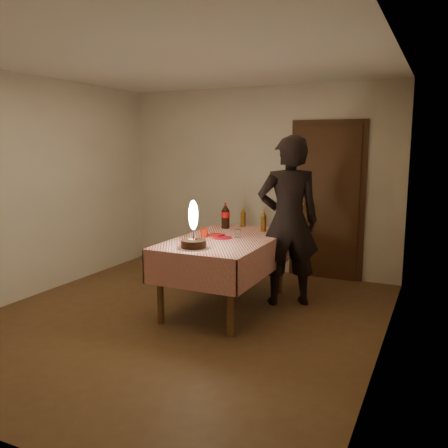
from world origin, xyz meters
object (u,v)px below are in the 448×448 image
(birthday_cake, at_px, (193,235))
(amber_bottle_right, at_px, (263,222))
(amber_bottle_left, at_px, (243,217))
(red_cup, at_px, (204,233))
(clear_cup, at_px, (238,233))
(dining_table, at_px, (226,247))
(cola_bottle, at_px, (226,216))
(photographer, at_px, (288,221))
(red_plate, at_px, (223,238))

(birthday_cake, height_order, amber_bottle_right, birthday_cake)
(birthday_cake, xyz_separation_m, amber_bottle_left, (-0.03, 1.35, -0.01))
(red_cup, xyz_separation_m, clear_cup, (0.34, 0.15, -0.01))
(dining_table, height_order, amber_bottle_left, amber_bottle_left)
(dining_table, xyz_separation_m, clear_cup, (0.10, 0.09, 0.15))
(clear_cup, bearing_deg, red_cup, -155.89)
(birthday_cake, distance_m, cola_bottle, 1.18)
(photographer, bearing_deg, red_plate, -146.03)
(dining_table, xyz_separation_m, amber_bottle_left, (-0.11, 0.75, 0.22))
(red_cup, relative_size, amber_bottle_right, 0.39)
(red_cup, distance_m, amber_bottle_left, 0.82)
(red_plate, xyz_separation_m, amber_bottle_right, (0.26, 0.58, 0.11))
(red_plate, xyz_separation_m, red_cup, (-0.20, -0.04, 0.05))
(photographer, bearing_deg, amber_bottle_right, 155.85)
(birthday_cake, height_order, clear_cup, birthday_cake)
(photographer, bearing_deg, clear_cup, -147.43)
(red_cup, bearing_deg, amber_bottle_right, 52.92)
(red_cup, relative_size, amber_bottle_left, 0.39)
(amber_bottle_left, height_order, photographer, photographer)
(red_plate, xyz_separation_m, amber_bottle_left, (-0.08, 0.77, 0.11))
(clear_cup, bearing_deg, dining_table, -138.25)
(clear_cup, xyz_separation_m, amber_bottle_left, (-0.22, 0.66, 0.07))
(cola_bottle, bearing_deg, dining_table, -64.67)
(cola_bottle, height_order, amber_bottle_left, cola_bottle)
(amber_bottle_right, bearing_deg, red_plate, -114.58)
(cola_bottle, bearing_deg, clear_cup, -51.69)
(birthday_cake, xyz_separation_m, amber_bottle_right, (0.31, 1.16, -0.01))
(red_plate, bearing_deg, red_cup, -167.98)
(birthday_cake, bearing_deg, dining_table, 82.61)
(red_plate, xyz_separation_m, clear_cup, (0.14, 0.11, 0.04))
(red_plate, height_order, red_cup, red_cup)
(dining_table, xyz_separation_m, cola_bottle, (-0.27, 0.56, 0.26))
(dining_table, height_order, cola_bottle, cola_bottle)
(red_cup, height_order, amber_bottle_left, amber_bottle_left)
(red_plate, bearing_deg, clear_cup, 38.48)
(dining_table, bearing_deg, clear_cup, 41.75)
(clear_cup, bearing_deg, photographer, 32.57)
(cola_bottle, bearing_deg, amber_bottle_right, -0.55)
(dining_table, bearing_deg, photographer, 34.38)
(dining_table, height_order, birthday_cake, birthday_cake)
(clear_cup, relative_size, photographer, 0.05)
(dining_table, relative_size, clear_cup, 19.11)
(clear_cup, height_order, amber_bottle_left, amber_bottle_left)
(amber_bottle_right, relative_size, photographer, 0.13)
(cola_bottle, relative_size, amber_bottle_left, 1.25)
(birthday_cake, distance_m, red_plate, 0.60)
(cola_bottle, relative_size, amber_bottle_right, 1.25)
(red_plate, bearing_deg, amber_bottle_left, 95.77)
(amber_bottle_left, bearing_deg, photographer, -26.80)
(red_cup, xyz_separation_m, amber_bottle_right, (0.47, 0.62, 0.07))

